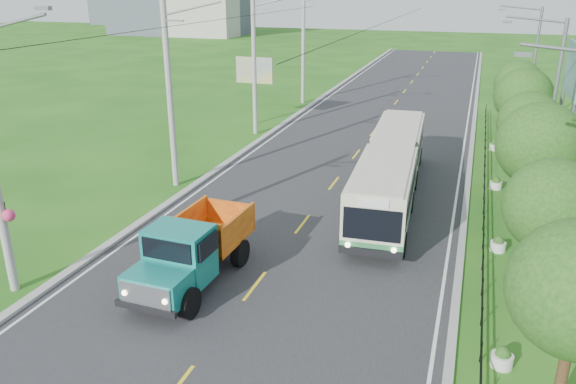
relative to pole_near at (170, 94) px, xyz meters
The scene contains 26 objects.
ground 13.24m from the pole_near, 47.45° to the right, with size 240.00×240.00×0.00m, color #1E5814.
road 14.67m from the pole_near, 53.09° to the left, with size 14.00×120.00×0.02m, color #28282B.
curb_left 12.14m from the pole_near, 84.48° to the left, with size 0.40×120.00×0.15m, color #9E9E99.
curb_right 19.60m from the pole_near, 35.52° to the left, with size 0.30×120.00×0.10m, color #9E9E99.
edge_line_left 12.22m from the pole_near, 81.66° to the left, with size 0.12×120.00×0.00m, color silver.
edge_line_right 19.21m from the pole_near, 36.41° to the left, with size 0.12×120.00×0.00m, color silver.
centre_dash 13.23m from the pole_near, 47.45° to the right, with size 0.12×2.20×0.00m, color yellow.
railing_right 17.68m from the pole_near, 17.09° to the left, with size 0.04×40.00×0.60m, color black.
pole_near is the anchor object (origin of this frame).
pole_mid 12.00m from the pole_near, 90.00° to the left, with size 3.51×0.32×10.00m.
pole_far 24.00m from the pole_near, 90.00° to the left, with size 3.51×0.32×10.00m.
tree_second 19.44m from the pole_near, 20.74° to the right, with size 3.18×3.26×5.30m.
tree_third 18.17m from the pole_near, ahead, with size 3.60×3.62×6.00m.
tree_fourth 18.89m from the pole_near, 15.84° to the left, with size 3.24×3.31×5.40m.
tree_fifth 21.31m from the pole_near, 31.59° to the left, with size 3.48×3.52×5.80m.
tree_back 24.98m from the pole_near, 43.41° to the left, with size 3.30×3.36×5.50m.
streetlight_mid 19.56m from the pole_near, 14.81° to the left, with size 3.02×0.20×9.07m.
streetlight_far 26.80m from the pole_near, 45.14° to the left, with size 3.02×0.20×9.07m.
planter_front 20.70m from the pole_near, 33.12° to the right, with size 0.64×0.64×0.67m.
planter_near 17.79m from the pole_near, 10.09° to the right, with size 0.64×0.64×0.67m.
planter_mid 18.23m from the pole_near, 16.52° to the left, with size 0.64×0.64×0.67m.
planter_far 21.83m from the pole_near, 37.63° to the left, with size 0.64×0.64×0.67m.
billboard_left 15.10m from the pole_near, 94.72° to the left, with size 3.00×0.20×5.20m.
billboard_right 23.32m from the pole_near, 28.14° to the left, with size 0.24×6.00×7.30m.
bus 12.15m from the pole_near, ahead, with size 3.38×15.63×2.99m.
dump_truck 11.75m from the pole_near, 57.62° to the right, with size 2.64×6.26×2.59m.
Camera 1 is at (6.99, -16.96, 10.61)m, focal length 35.00 mm.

